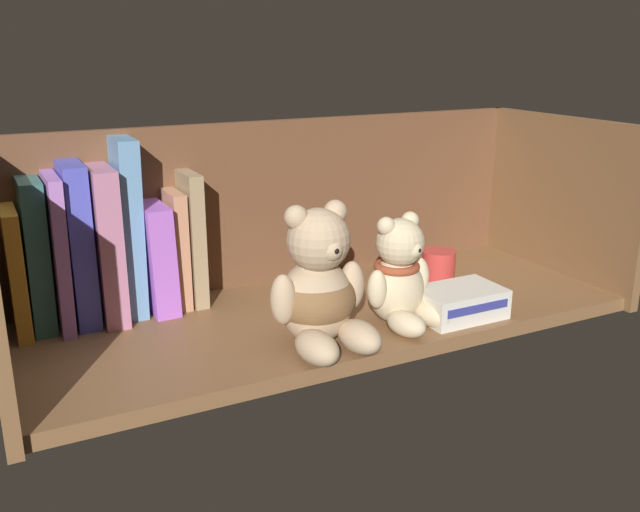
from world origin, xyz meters
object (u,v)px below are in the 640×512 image
Objects in this scene: book_4 at (103,241)px; teddy_bear_smaller at (401,278)px; pillar_candle at (438,270)px; small_product_box at (459,302)px; book_3 at (76,242)px; book_8 at (190,237)px; book_7 at (175,248)px; book_1 at (35,254)px; book_6 at (154,255)px; teddy_bear_larger at (319,291)px; book_2 at (56,249)px; book_0 at (14,269)px; book_5 at (127,226)px.

book_4 reaches higher than teddy_bear_smaller.
pillar_candle is 0.51× the size of small_product_box.
teddy_bear_smaller reaches higher than small_product_box.
book_8 is at bearing 0.00° from book_3.
book_1 is at bearing 180.00° from book_7.
book_1 is 0.95× the size of book_4.
book_6 is 34.87cm from teddy_bear_smaller.
book_3 is at bearing 138.20° from teddy_bear_larger.
book_4 is 3.49× the size of pillar_candle.
book_2 is at bearing 141.07° from teddy_bear_larger.
pillar_candle is at bearing 34.64° from teddy_bear_smaller.
book_8 is at bearing 0.00° from book_7.
book_7 is at bearing 161.76° from pillar_candle.
book_4 is 49.44cm from pillar_candle.
book_1 is 0.97× the size of book_2.
book_0 and book_7 have the same top height.
book_4 is at bearing 180.00° from book_8.
book_6 is 42.59cm from pillar_candle.
book_2 is 9.62cm from book_5.
teddy_bear_larger is (18.31, -22.39, -5.11)cm from book_5.
book_7 is 1.11× the size of teddy_bear_smaller.
book_8 is 24.43cm from teddy_bear_larger.
book_5 is at bearing 0.00° from book_0.
book_5 is (6.73, 0.00, 1.34)cm from book_3.
book_6 is at bearing 142.45° from teddy_bear_smaller.
book_6 is 43.30cm from small_product_box.
teddy_bear_larger reaches higher than pillar_candle.
book_4 reaches higher than pillar_candle.
book_2 is at bearing 180.00° from book_6.
book_0 is at bearing 145.86° from teddy_bear_larger.
book_3 is 1.43× the size of book_6.
book_8 is at bearing 0.00° from book_4.
book_0 is 0.68× the size of book_5.
book_0 is 11.61cm from book_4.
book_2 is at bearing 180.00° from book_7.
teddy_bear_larger is at bearing -38.93° from book_2.
book_4 reaches higher than book_6.
teddy_bear_larger reaches higher than book_7.
book_6 is (6.78, 0.00, -2.88)cm from book_4.
pillar_candle is at bearing -19.37° from book_8.
book_3 reaches higher than book_1.
book_3 is 1.86× the size of small_product_box.
book_3 reaches higher than teddy_bear_larger.
book_3 reaches higher than book_0.
book_0 is at bearing 155.13° from teddy_bear_smaller.
teddy_bear_larger is at bearing -62.20° from book_7.
book_6 is at bearing 180.00° from book_8.
book_6 is (18.18, 0.00, -0.69)cm from book_0.
book_7 is at bearing 0.00° from book_3.
book_5 is 9.23cm from book_8.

